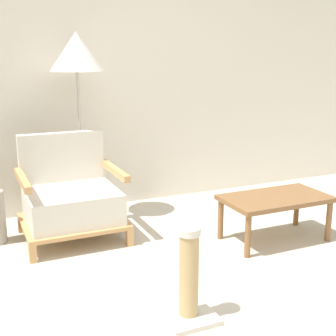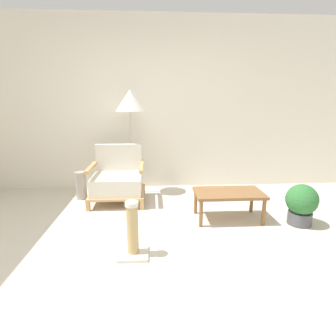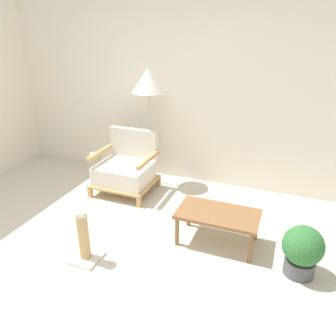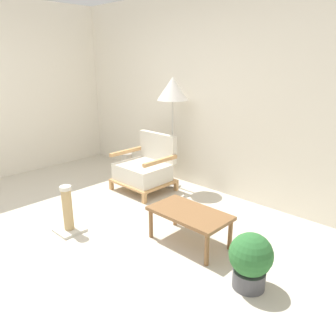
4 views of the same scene
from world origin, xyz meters
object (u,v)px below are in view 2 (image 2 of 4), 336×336
at_px(scratching_post, 133,235).
at_px(coffee_table, 229,195).
at_px(floor_lamp, 130,103).
at_px(vase, 81,185).
at_px(potted_plant, 301,203).
at_px(armchair, 118,180).

bearing_deg(scratching_post, coffee_table, 33.34).
relative_size(floor_lamp, scratching_post, 2.98).
height_order(coffee_table, vase, vase).
xyz_separation_m(floor_lamp, coffee_table, (1.23, -1.07, -1.07)).
relative_size(coffee_table, scratching_post, 1.53).
bearing_deg(vase, scratching_post, -60.65).
height_order(floor_lamp, potted_plant, floor_lamp).
distance_m(floor_lamp, vase, 1.42).
bearing_deg(vase, armchair, -13.15).
relative_size(armchair, floor_lamp, 0.50).
distance_m(floor_lamp, potted_plant, 2.64).
bearing_deg(coffee_table, armchair, 153.97).
xyz_separation_m(coffee_table, potted_plant, (0.81, -0.19, -0.05)).
relative_size(floor_lamp, potted_plant, 3.26).
xyz_separation_m(floor_lamp, potted_plant, (2.04, -1.26, -1.12)).
xyz_separation_m(floor_lamp, vase, (-0.74, -0.25, -1.18)).
relative_size(armchair, scratching_post, 1.50).
bearing_deg(armchair, floor_lamp, 63.64).
height_order(vase, scratching_post, scratching_post).
xyz_separation_m(armchair, potted_plant, (2.22, -0.88, -0.06)).
height_order(armchair, floor_lamp, floor_lamp).
xyz_separation_m(armchair, floor_lamp, (0.19, 0.38, 1.06)).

